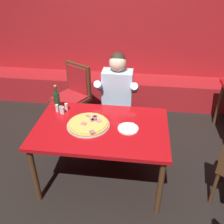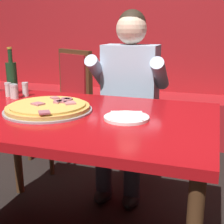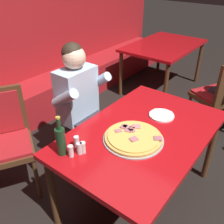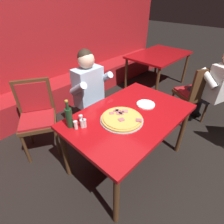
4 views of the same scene
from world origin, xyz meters
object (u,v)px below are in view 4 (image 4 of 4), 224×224
shaker_parmesan (82,124)px  dining_chair_near_left (196,91)px  shaker_black_pepper (85,123)px  background_dining_table (159,58)px  beer_bottle (69,117)px  diner_seated_blue_shirt (93,94)px  dining_chair_by_booth (37,112)px  plate_white_paper (146,104)px  shaker_red_pepper_flakes (81,119)px  main_dining_table (129,120)px  pizza (122,119)px  diner_standing_companion (215,85)px  shaker_oregano (76,125)px

shaker_parmesan → dining_chair_near_left: bearing=-11.8°
shaker_black_pepper → background_dining_table: shaker_black_pepper is taller
beer_bottle → diner_seated_blue_shirt: bearing=32.3°
dining_chair_by_booth → dining_chair_near_left: 2.34m
plate_white_paper → shaker_red_pepper_flakes: bearing=158.9°
main_dining_table → dining_chair_near_left: size_ratio=1.42×
dining_chair_by_booth → beer_bottle: bearing=-88.1°
diner_seated_blue_shirt → dining_chair_near_left: (1.33, -0.89, -0.14)m
beer_bottle → dining_chair_near_left: beer_bottle is taller
pizza → diner_seated_blue_shirt: size_ratio=0.35×
pizza → shaker_red_pepper_flakes: bearing=138.8°
beer_bottle → shaker_parmesan: beer_bottle is taller
pizza → diner_seated_blue_shirt: 0.74m
main_dining_table → dining_chair_by_booth: bearing=119.2°
shaker_parmesan → diner_standing_companion: diner_standing_companion is taller
shaker_oregano → shaker_parmesan: 0.06m
main_dining_table → shaker_red_pepper_flakes: bearing=148.8°
shaker_oregano → dining_chair_by_booth: 0.84m
shaker_oregano → diner_seated_blue_shirt: (0.62, 0.47, -0.08)m
background_dining_table → shaker_parmesan: bearing=-164.3°
pizza → diner_seated_blue_shirt: bearing=73.0°
shaker_black_pepper → diner_seated_blue_shirt: 0.75m
plate_white_paper → dining_chair_by_booth: size_ratio=0.22×
main_dining_table → diner_standing_companion: size_ratio=1.08×
plate_white_paper → diner_seated_blue_shirt: size_ratio=0.16×
shaker_black_pepper → plate_white_paper: bearing=-15.1°
dining_chair_near_left → main_dining_table: bearing=172.1°
shaker_oregano → shaker_red_pepper_flakes: same height
shaker_oregano → dining_chair_by_booth: bearing=92.9°
plate_white_paper → dining_chair_near_left: (1.13, -0.18, -0.19)m
shaker_black_pepper → pizza: bearing=-30.4°
shaker_black_pepper → background_dining_table: (2.64, 0.76, -0.12)m
shaker_parmesan → shaker_black_pepper: same height
shaker_red_pepper_flakes → diner_seated_blue_shirt: size_ratio=0.07×
shaker_black_pepper → diner_seated_blue_shirt: diner_seated_blue_shirt is taller
beer_bottle → shaker_black_pepper: size_ratio=3.40×
main_dining_table → shaker_oregano: 0.60m
dining_chair_by_booth → shaker_parmesan: bearing=-83.5°
plate_white_paper → diner_standing_companion: (1.21, -0.38, -0.05)m
shaker_red_pepper_flakes → shaker_parmesan: (-0.04, -0.07, 0.00)m
shaker_red_pepper_flakes → main_dining_table: bearing=-31.2°
shaker_oregano → shaker_parmesan: same height
plate_white_paper → shaker_red_pepper_flakes: 0.78m
plate_white_paper → shaker_oregano: size_ratio=2.44×
background_dining_table → dining_chair_near_left: bearing=-123.8°
diner_standing_companion → background_dining_table: size_ratio=0.94×
main_dining_table → shaker_parmesan: shaker_parmesan is taller
main_dining_table → diner_seated_blue_shirt: (0.08, 0.70, 0.04)m
pizza → beer_bottle: size_ratio=1.52×
background_dining_table → pizza: bearing=-157.6°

